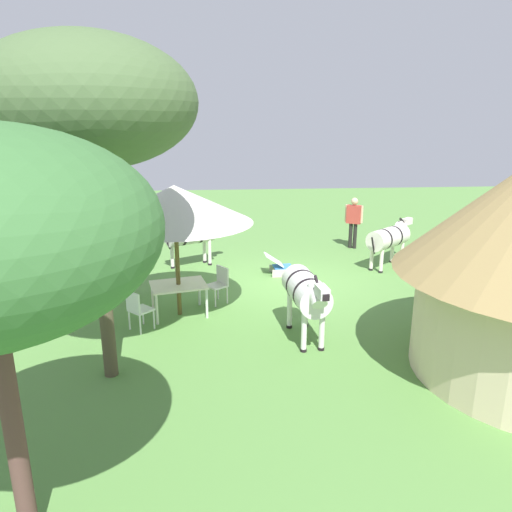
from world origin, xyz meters
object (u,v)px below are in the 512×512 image
at_px(shade_umbrella, 175,204).
at_px(standing_watcher, 354,218).
at_px(patio_chair_near_hut, 219,282).
at_px(zebra_nearest_camera, 307,292).
at_px(zebra_toward_hut, 192,234).
at_px(acacia_tree_far_lawn, 86,104).
at_px(patio_dining_table, 179,288).
at_px(zebra_by_umbrella, 389,238).
at_px(guest_beside_umbrella, 122,259).
at_px(striped_lounge_chair, 279,266).
at_px(patio_chair_east_end, 137,308).

height_order(shade_umbrella, standing_watcher, shade_umbrella).
xyz_separation_m(patio_chair_near_hut, zebra_nearest_camera, (-1.73, 2.23, 0.52)).
xyz_separation_m(zebra_toward_hut, acacia_tree_far_lawn, (1.19, 6.37, 3.60)).
bearing_deg(standing_watcher, patio_dining_table, 74.52).
bearing_deg(patio_chair_near_hut, standing_watcher, -80.75).
xyz_separation_m(shade_umbrella, zebra_by_umbrella, (-6.09, -3.16, -1.66)).
bearing_deg(guest_beside_umbrella, acacia_tree_far_lawn, 33.15).
bearing_deg(patio_dining_table, patio_chair_near_hut, -143.99).
height_order(standing_watcher, zebra_by_umbrella, standing_watcher).
bearing_deg(acacia_tree_far_lawn, zebra_nearest_camera, -163.50).
xyz_separation_m(zebra_by_umbrella, acacia_tree_far_lawn, (7.12, 5.80, 3.68)).
height_order(patio_dining_table, striped_lounge_chair, patio_dining_table).
bearing_deg(patio_chair_near_hut, striped_lounge_chair, -76.60).
bearing_deg(striped_lounge_chair, zebra_toward_hut, -114.77).
relative_size(zebra_by_umbrella, acacia_tree_far_lawn, 0.32).
height_order(patio_chair_near_hut, striped_lounge_chair, patio_chair_near_hut).
bearing_deg(standing_watcher, zebra_toward_hut, 47.72).
relative_size(striped_lounge_chair, zebra_nearest_camera, 0.39).
xyz_separation_m(shade_umbrella, zebra_nearest_camera, (-2.67, 1.55, -1.55)).
relative_size(zebra_toward_hut, acacia_tree_far_lawn, 0.34).
height_order(patio_chair_east_end, guest_beside_umbrella, guest_beside_umbrella).
xyz_separation_m(patio_chair_east_end, acacia_tree_far_lawn, (0.21, 1.82, 4.08)).
bearing_deg(patio_chair_east_end, striped_lounge_chair, 90.19).
bearing_deg(zebra_toward_hut, shade_umbrella, -31.33).
bearing_deg(shade_umbrella, patio_chair_east_end, 45.16).
distance_m(striped_lounge_chair, acacia_tree_far_lawn, 7.85).
xyz_separation_m(shade_umbrella, patio_chair_east_end, (0.81, 0.82, -2.06)).
relative_size(shade_umbrella, zebra_toward_hut, 1.81).
relative_size(patio_chair_near_hut, zebra_by_umbrella, 0.49).
height_order(striped_lounge_chair, zebra_toward_hut, zebra_toward_hut).
relative_size(shade_umbrella, standing_watcher, 1.94).
bearing_deg(striped_lounge_chair, acacia_tree_far_lawn, -37.87).
relative_size(standing_watcher, zebra_nearest_camera, 0.82).
distance_m(patio_chair_east_end, zebra_by_umbrella, 7.98).
distance_m(patio_chair_east_end, zebra_toward_hut, 4.68).
height_order(zebra_nearest_camera, acacia_tree_far_lawn, acacia_tree_far_lawn).
height_order(patio_chair_near_hut, zebra_by_umbrella, zebra_by_umbrella).
relative_size(patio_dining_table, zebra_toward_hut, 0.74).
bearing_deg(standing_watcher, shade_umbrella, 74.52).
relative_size(shade_umbrella, acacia_tree_far_lawn, 0.61).
bearing_deg(acacia_tree_far_lawn, shade_umbrella, -111.25).
distance_m(patio_chair_near_hut, zebra_toward_hut, 3.19).
xyz_separation_m(patio_chair_east_end, zebra_nearest_camera, (-3.48, 0.73, 0.52)).
bearing_deg(zebra_nearest_camera, shade_umbrella, -35.68).
bearing_deg(zebra_toward_hut, acacia_tree_far_lawn, -39.44).
height_order(shade_umbrella, zebra_toward_hut, shade_umbrella).
bearing_deg(zebra_by_umbrella, patio_dining_table, -101.91).
bearing_deg(shade_umbrella, standing_watcher, -136.10).
height_order(guest_beside_umbrella, standing_watcher, standing_watcher).
bearing_deg(patio_dining_table, zebra_by_umbrella, -152.58).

